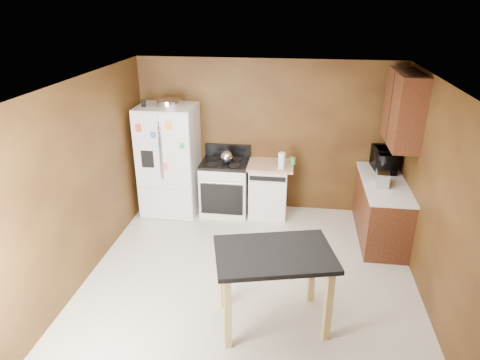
% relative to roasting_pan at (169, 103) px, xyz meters
% --- Properties ---
extents(floor, '(4.50, 4.50, 0.00)m').
position_rel_roasting_pan_xyz_m(floor, '(1.50, -1.88, -1.85)').
color(floor, beige).
rests_on(floor, ground).
extents(ceiling, '(4.50, 4.50, 0.00)m').
position_rel_roasting_pan_xyz_m(ceiling, '(1.50, -1.88, 0.65)').
color(ceiling, white).
rests_on(ceiling, ground).
extents(wall_back, '(4.20, 0.00, 4.20)m').
position_rel_roasting_pan_xyz_m(wall_back, '(1.50, 0.37, -0.60)').
color(wall_back, brown).
rests_on(wall_back, ground).
extents(wall_front, '(4.20, 0.00, 4.20)m').
position_rel_roasting_pan_xyz_m(wall_front, '(1.50, -4.13, -0.60)').
color(wall_front, brown).
rests_on(wall_front, ground).
extents(wall_left, '(0.00, 4.50, 4.50)m').
position_rel_roasting_pan_xyz_m(wall_left, '(-0.60, -1.88, -0.60)').
color(wall_left, brown).
rests_on(wall_left, ground).
extents(wall_right, '(0.00, 4.50, 4.50)m').
position_rel_roasting_pan_xyz_m(wall_right, '(3.60, -1.88, -0.60)').
color(wall_right, brown).
rests_on(wall_right, ground).
extents(roasting_pan, '(0.39, 0.39, 0.10)m').
position_rel_roasting_pan_xyz_m(roasting_pan, '(0.00, 0.00, 0.00)').
color(roasting_pan, silver).
rests_on(roasting_pan, refrigerator).
extents(pen_cup, '(0.07, 0.07, 0.11)m').
position_rel_roasting_pan_xyz_m(pen_cup, '(-0.37, -0.10, 0.00)').
color(pen_cup, black).
rests_on(pen_cup, refrigerator).
extents(kettle, '(0.20, 0.20, 0.20)m').
position_rel_roasting_pan_xyz_m(kettle, '(0.90, -0.01, -0.85)').
color(kettle, silver).
rests_on(kettle, gas_range).
extents(paper_towel, '(0.14, 0.14, 0.25)m').
position_rel_roasting_pan_xyz_m(paper_towel, '(1.78, -0.09, -0.83)').
color(paper_towel, white).
rests_on(paper_towel, dishwasher).
extents(green_canister, '(0.11, 0.11, 0.11)m').
position_rel_roasting_pan_xyz_m(green_canister, '(1.95, 0.12, -0.90)').
color(green_canister, green).
rests_on(green_canister, dishwasher).
extents(toaster, '(0.19, 0.29, 0.20)m').
position_rel_roasting_pan_xyz_m(toaster, '(3.23, -0.58, -0.85)').
color(toaster, silver).
rests_on(toaster, right_cabinets).
extents(microwave, '(0.42, 0.58, 0.30)m').
position_rel_roasting_pan_xyz_m(microwave, '(3.34, 0.05, -0.80)').
color(microwave, black).
rests_on(microwave, right_cabinets).
extents(refrigerator, '(0.90, 0.80, 1.80)m').
position_rel_roasting_pan_xyz_m(refrigerator, '(-0.05, -0.02, -0.95)').
color(refrigerator, white).
rests_on(refrigerator, ground).
extents(gas_range, '(0.76, 0.68, 1.10)m').
position_rel_roasting_pan_xyz_m(gas_range, '(0.86, 0.04, -1.39)').
color(gas_range, white).
rests_on(gas_range, ground).
extents(dishwasher, '(0.78, 0.63, 0.89)m').
position_rel_roasting_pan_xyz_m(dishwasher, '(1.58, 0.07, -1.40)').
color(dishwasher, white).
rests_on(dishwasher, ground).
extents(right_cabinets, '(0.63, 1.58, 2.45)m').
position_rel_roasting_pan_xyz_m(right_cabinets, '(3.34, -0.40, -0.94)').
color(right_cabinets, brown).
rests_on(right_cabinets, ground).
extents(island, '(1.40, 1.10, 0.91)m').
position_rel_roasting_pan_xyz_m(island, '(1.83, -2.54, -1.08)').
color(island, black).
rests_on(island, ground).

